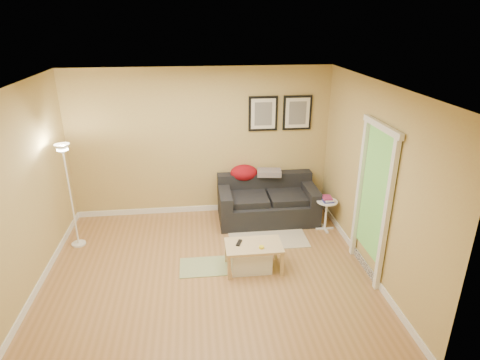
# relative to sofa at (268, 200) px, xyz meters

# --- Properties ---
(floor) EXTENTS (4.50, 4.50, 0.00)m
(floor) POSITION_rel_sofa_xyz_m (-1.12, -1.53, -0.38)
(floor) COLOR #A47446
(floor) RESTS_ON ground
(ceiling) EXTENTS (4.50, 4.50, 0.00)m
(ceiling) POSITION_rel_sofa_xyz_m (-1.12, -1.53, 2.23)
(ceiling) COLOR white
(ceiling) RESTS_ON wall_back
(wall_back) EXTENTS (4.50, 0.00, 4.50)m
(wall_back) POSITION_rel_sofa_xyz_m (-1.12, 0.47, 0.92)
(wall_back) COLOR tan
(wall_back) RESTS_ON ground
(wall_front) EXTENTS (4.50, 0.00, 4.50)m
(wall_front) POSITION_rel_sofa_xyz_m (-1.12, -3.53, 0.92)
(wall_front) COLOR tan
(wall_front) RESTS_ON ground
(wall_left) EXTENTS (0.00, 4.00, 4.00)m
(wall_left) POSITION_rel_sofa_xyz_m (-3.37, -1.53, 0.92)
(wall_left) COLOR tan
(wall_left) RESTS_ON ground
(wall_right) EXTENTS (0.00, 4.00, 4.00)m
(wall_right) POSITION_rel_sofa_xyz_m (1.13, -1.53, 0.92)
(wall_right) COLOR tan
(wall_right) RESTS_ON ground
(baseboard_back) EXTENTS (4.50, 0.02, 0.10)m
(baseboard_back) POSITION_rel_sofa_xyz_m (-1.12, 0.46, -0.33)
(baseboard_back) COLOR white
(baseboard_back) RESTS_ON ground
(baseboard_left) EXTENTS (0.02, 4.00, 0.10)m
(baseboard_left) POSITION_rel_sofa_xyz_m (-3.36, -1.53, -0.33)
(baseboard_left) COLOR white
(baseboard_left) RESTS_ON ground
(baseboard_right) EXTENTS (0.02, 4.00, 0.10)m
(baseboard_right) POSITION_rel_sofa_xyz_m (1.12, -1.53, -0.33)
(baseboard_right) COLOR white
(baseboard_right) RESTS_ON ground
(sofa) EXTENTS (1.70, 0.90, 0.75)m
(sofa) POSITION_rel_sofa_xyz_m (0.00, 0.00, 0.00)
(sofa) COLOR black
(sofa) RESTS_ON ground
(red_throw) EXTENTS (0.48, 0.36, 0.28)m
(red_throw) POSITION_rel_sofa_xyz_m (-0.38, 0.34, 0.40)
(red_throw) COLOR maroon
(red_throw) RESTS_ON sofa
(plaid_throw) EXTENTS (0.45, 0.32, 0.10)m
(plaid_throw) POSITION_rel_sofa_xyz_m (0.07, 0.27, 0.41)
(plaid_throw) COLOR tan
(plaid_throw) RESTS_ON sofa
(framed_print_left) EXTENTS (0.50, 0.04, 0.60)m
(framed_print_left) POSITION_rel_sofa_xyz_m (-0.04, 0.45, 1.43)
(framed_print_left) COLOR black
(framed_print_left) RESTS_ON wall_back
(framed_print_right) EXTENTS (0.50, 0.04, 0.60)m
(framed_print_right) POSITION_rel_sofa_xyz_m (0.56, 0.45, 1.43)
(framed_print_right) COLOR black
(framed_print_right) RESTS_ON wall_back
(area_rug) EXTENTS (1.25, 0.85, 0.01)m
(area_rug) POSITION_rel_sofa_xyz_m (-0.11, -0.60, -0.37)
(area_rug) COLOR beige
(area_rug) RESTS_ON ground
(green_runner) EXTENTS (0.70, 0.50, 0.01)m
(green_runner) POSITION_rel_sofa_xyz_m (-1.16, -1.36, -0.37)
(green_runner) COLOR #668C4C
(green_runner) RESTS_ON ground
(coffee_table) EXTENTS (0.91, 0.73, 0.40)m
(coffee_table) POSITION_rel_sofa_xyz_m (-0.47, -1.48, -0.18)
(coffee_table) COLOR tan
(coffee_table) RESTS_ON ground
(remote_control) EXTENTS (0.11, 0.17, 0.02)m
(remote_control) POSITION_rel_sofa_xyz_m (-0.67, -1.43, 0.03)
(remote_control) COLOR black
(remote_control) RESTS_ON coffee_table
(tape_roll) EXTENTS (0.07, 0.07, 0.03)m
(tape_roll) POSITION_rel_sofa_xyz_m (-0.38, -1.59, 0.04)
(tape_roll) COLOR yellow
(tape_roll) RESTS_ON coffee_table
(storage_bin) EXTENTS (0.58, 0.42, 0.36)m
(storage_bin) POSITION_rel_sofa_xyz_m (-0.51, -1.47, -0.20)
(storage_bin) COLOR white
(storage_bin) RESTS_ON ground
(side_table) EXTENTS (0.35, 0.35, 0.53)m
(side_table) POSITION_rel_sofa_xyz_m (0.90, -0.48, -0.11)
(side_table) COLOR white
(side_table) RESTS_ON ground
(book_stack) EXTENTS (0.23, 0.27, 0.07)m
(book_stack) POSITION_rel_sofa_xyz_m (0.91, -0.47, 0.19)
(book_stack) COLOR navy
(book_stack) RESTS_ON side_table
(floor_lamp) EXTENTS (0.22, 0.22, 1.66)m
(floor_lamp) POSITION_rel_sofa_xyz_m (-3.12, -0.51, 0.41)
(floor_lamp) COLOR white
(floor_lamp) RESTS_ON ground
(doorway) EXTENTS (0.12, 1.01, 2.13)m
(doorway) POSITION_rel_sofa_xyz_m (1.08, -1.68, 0.65)
(doorway) COLOR white
(doorway) RESTS_ON ground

